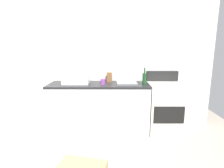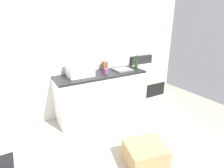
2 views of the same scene
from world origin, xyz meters
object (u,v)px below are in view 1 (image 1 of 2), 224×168
object	(u,v)px
wine_bottle	(144,78)
knife_block	(109,77)
microwave	(76,76)
coffee_mug	(103,82)
stove_oven	(164,107)

from	to	relation	value
wine_bottle	knife_block	bearing A→B (deg)	156.69
microwave	knife_block	distance (m)	0.63
coffee_mug	stove_oven	bearing A→B (deg)	3.72
microwave	knife_block	xyz separation A→B (m)	(0.60, 0.16, -0.05)
stove_oven	knife_block	size ratio (longest dim) A/B	6.11
coffee_mug	wine_bottle	bearing A→B (deg)	-0.02
microwave	coffee_mug	xyz separation A→B (m)	(0.49, -0.11, -0.09)
stove_oven	coffee_mug	distance (m)	1.24
microwave	coffee_mug	size ratio (longest dim) A/B	4.60
coffee_mug	knife_block	world-z (taller)	knife_block
microwave	stove_oven	bearing A→B (deg)	-1.15
microwave	wine_bottle	xyz separation A→B (m)	(1.22, -0.11, -0.03)
coffee_mug	knife_block	distance (m)	0.29
wine_bottle	coffee_mug	xyz separation A→B (m)	(-0.73, 0.00, -0.06)
stove_oven	microwave	xyz separation A→B (m)	(-1.63, 0.03, 0.57)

